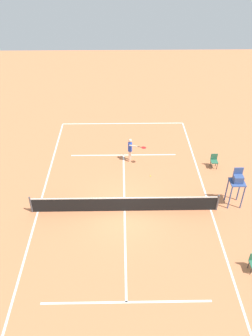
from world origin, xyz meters
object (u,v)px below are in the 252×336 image
object	(u,v)px
tennis_ball	(150,176)
umpire_chair	(237,182)
player_serving	(131,148)
courtside_chair_mid	(214,160)

from	to	relation	value
tennis_ball	umpire_chair	xyz separation A→B (m)	(-4.48, 2.66, 1.57)
player_serving	umpire_chair	bearing A→B (deg)	70.53
umpire_chair	player_serving	bearing A→B (deg)	-37.87
player_serving	umpire_chair	xyz separation A→B (m)	(-5.68, 4.42, 0.59)
player_serving	tennis_ball	size ratio (longest dim) A/B	25.04
tennis_ball	courtside_chair_mid	world-z (taller)	courtside_chair_mid
courtside_chair_mid	tennis_ball	bearing A→B (deg)	12.80
umpire_chair	courtside_chair_mid	world-z (taller)	umpire_chair
player_serving	tennis_ball	bearing A→B (deg)	52.76
tennis_ball	courtside_chair_mid	xyz separation A→B (m)	(-4.21, -0.96, 0.50)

